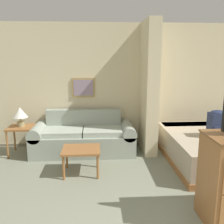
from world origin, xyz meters
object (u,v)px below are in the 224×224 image
Objects in this scene: table_lamp at (20,114)px; backpack at (217,123)px; couch at (84,137)px; coffee_table at (81,152)px; bed at (216,148)px.

backpack is at bearing -11.49° from table_lamp.
couch is at bearing 2.10° from table_lamp.
backpack reaches higher than table_lamp.
couch is at bearing 90.68° from coffee_table.
table_lamp reaches higher than coffee_table.
bed is at bearing 8.05° from coffee_table.
bed is (2.46, -0.64, -0.04)m from couch.
backpack is (-0.09, -0.14, 0.50)m from bed.
couch reaches higher than bed.
couch is 1.32m from table_lamp.
couch is 1.00× the size of bed.
backpack reaches higher than couch.
couch is 0.99m from coffee_table.
coffee_table is at bearing -89.32° from couch.
table_lamp is at bearing 142.52° from coffee_table.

